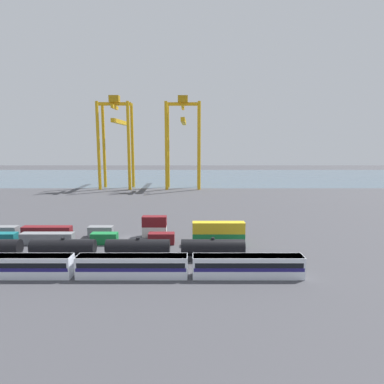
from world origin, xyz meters
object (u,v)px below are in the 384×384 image
object	(u,v)px
gantry_crane_west	(115,133)
gantry_crane_central	(182,132)
freight_tank_row	(99,249)
passenger_train	(131,265)

from	to	relation	value
gantry_crane_west	gantry_crane_central	distance (m)	33.66
gantry_crane_west	gantry_crane_central	bearing A→B (deg)	1.22
freight_tank_row	gantry_crane_west	bearing A→B (deg)	100.57
freight_tank_row	gantry_crane_central	size ratio (longest dim) A/B	1.27
freight_tank_row	gantry_crane_west	distance (m)	110.50
passenger_train	freight_tank_row	bearing A→B (deg)	132.37
passenger_train	gantry_crane_central	distance (m)	118.12
passenger_train	freight_tank_row	distance (m)	11.76
passenger_train	gantry_crane_west	xyz separation A→B (m)	(-27.64, 114.33, 25.76)
gantry_crane_west	gantry_crane_central	world-z (taller)	gantry_crane_west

